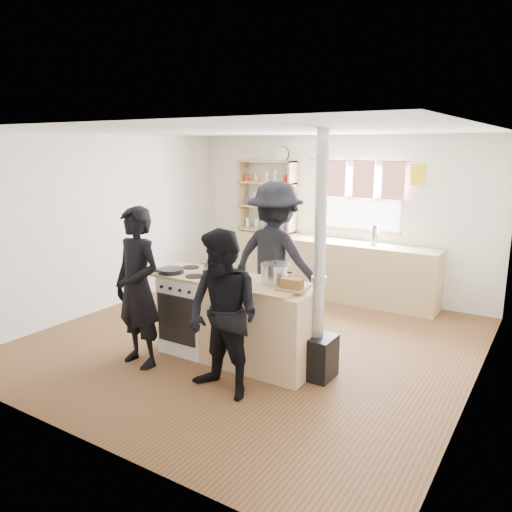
# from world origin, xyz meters

# --- Properties ---
(ground) EXTENTS (5.00, 5.00, 0.01)m
(ground) POSITION_xyz_m (0.00, 0.00, -0.01)
(ground) COLOR brown
(ground) RESTS_ON ground
(back_counter) EXTENTS (3.40, 0.55, 0.90)m
(back_counter) POSITION_xyz_m (0.00, 2.22, 0.45)
(back_counter) COLOR tan
(back_counter) RESTS_ON ground
(shelving_unit) EXTENTS (1.00, 0.28, 1.20)m
(shelving_unit) POSITION_xyz_m (-1.20, 2.34, 1.51)
(shelving_unit) COLOR tan
(shelving_unit) RESTS_ON back_counter
(thermos) EXTENTS (0.10, 0.10, 0.28)m
(thermos) POSITION_xyz_m (0.72, 2.22, 1.04)
(thermos) COLOR silver
(thermos) RESTS_ON back_counter
(cooking_island) EXTENTS (1.97, 0.64, 0.93)m
(cooking_island) POSITION_xyz_m (0.14, -0.55, 0.47)
(cooking_island) COLOR white
(cooking_island) RESTS_ON ground
(skillet_greens) EXTENTS (0.41, 0.41, 0.05)m
(skillet_greens) POSITION_xyz_m (-0.63, -0.72, 0.96)
(skillet_greens) COLOR black
(skillet_greens) RESTS_ON cooking_island
(roast_tray) EXTENTS (0.35, 0.27, 0.06)m
(roast_tray) POSITION_xyz_m (0.00, -0.57, 0.97)
(roast_tray) COLOR silver
(roast_tray) RESTS_ON cooking_island
(stockpot_stove) EXTENTS (0.20, 0.20, 0.17)m
(stockpot_stove) POSITION_xyz_m (-0.24, -0.46, 1.00)
(stockpot_stove) COLOR #B3B3B6
(stockpot_stove) RESTS_ON cooking_island
(stockpot_counter) EXTENTS (0.31, 0.31, 0.23)m
(stockpot_counter) POSITION_xyz_m (0.58, -0.45, 1.03)
(stockpot_counter) COLOR silver
(stockpot_counter) RESTS_ON cooking_island
(bread_board) EXTENTS (0.30, 0.22, 0.12)m
(bread_board) POSITION_xyz_m (0.85, -0.59, 0.98)
(bread_board) COLOR tan
(bread_board) RESTS_ON cooking_island
(flue_heater) EXTENTS (0.35, 0.35, 2.50)m
(flue_heater) POSITION_xyz_m (1.08, -0.45, 0.66)
(flue_heater) COLOR black
(flue_heater) RESTS_ON ground
(person_near_left) EXTENTS (0.68, 0.49, 1.73)m
(person_near_left) POSITION_xyz_m (-0.68, -1.19, 0.87)
(person_near_left) COLOR black
(person_near_left) RESTS_ON ground
(person_near_right) EXTENTS (0.85, 0.70, 1.60)m
(person_near_right) POSITION_xyz_m (0.49, -1.26, 0.80)
(person_near_right) COLOR black
(person_near_right) RESTS_ON ground
(person_far) EXTENTS (1.26, 0.74, 1.92)m
(person_far) POSITION_xyz_m (0.09, 0.40, 0.96)
(person_far) COLOR black
(person_far) RESTS_ON ground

